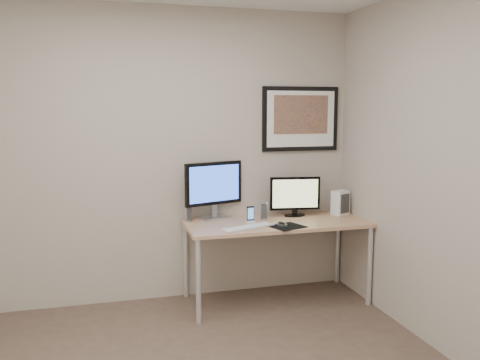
{
  "coord_description": "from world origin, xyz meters",
  "views": [
    {
      "loc": [
        -0.48,
        -2.79,
        1.72
      ],
      "look_at": [
        0.6,
        1.1,
        1.15
      ],
      "focal_mm": 38.0,
      "sensor_mm": 36.0,
      "label": 1
    }
  ],
  "objects_px": {
    "framed_art": "(300,119)",
    "monitor_tv": "(295,195)",
    "keyboard": "(248,227)",
    "speaker_right": "(264,211)",
    "phone_dock": "(250,214)",
    "fan_unit": "(340,203)",
    "desk": "(276,228)",
    "speaker_left": "(187,212)",
    "monitor_large": "(214,188)"
  },
  "relations": [
    {
      "from": "monitor_tv",
      "to": "speaker_left",
      "type": "bearing_deg",
      "value": -174.44
    },
    {
      "from": "framed_art",
      "to": "phone_dock",
      "type": "relative_size",
      "value": 5.2
    },
    {
      "from": "framed_art",
      "to": "monitor_tv",
      "type": "bearing_deg",
      "value": -122.66
    },
    {
      "from": "keyboard",
      "to": "speaker_right",
      "type": "bearing_deg",
      "value": 31.64
    },
    {
      "from": "desk",
      "to": "keyboard",
      "type": "bearing_deg",
      "value": -149.31
    },
    {
      "from": "monitor_large",
      "to": "monitor_tv",
      "type": "bearing_deg",
      "value": -24.98
    },
    {
      "from": "keyboard",
      "to": "phone_dock",
      "type": "bearing_deg",
      "value": 48.27
    },
    {
      "from": "monitor_large",
      "to": "speaker_left",
      "type": "relative_size",
      "value": 3.36
    },
    {
      "from": "desk",
      "to": "phone_dock",
      "type": "bearing_deg",
      "value": 175.55
    },
    {
      "from": "keyboard",
      "to": "fan_unit",
      "type": "distance_m",
      "value": 1.04
    },
    {
      "from": "monitor_tv",
      "to": "monitor_large",
      "type": "bearing_deg",
      "value": -178.56
    },
    {
      "from": "speaker_right",
      "to": "phone_dock",
      "type": "distance_m",
      "value": 0.17
    },
    {
      "from": "framed_art",
      "to": "desk",
      "type": "bearing_deg",
      "value": -136.54
    },
    {
      "from": "speaker_right",
      "to": "fan_unit",
      "type": "bearing_deg",
      "value": 14.08
    },
    {
      "from": "speaker_left",
      "to": "fan_unit",
      "type": "bearing_deg",
      "value": -25.21
    },
    {
      "from": "speaker_left",
      "to": "monitor_large",
      "type": "bearing_deg",
      "value": -11.82
    },
    {
      "from": "desk",
      "to": "speaker_right",
      "type": "bearing_deg",
      "value": 128.87
    },
    {
      "from": "keyboard",
      "to": "fan_unit",
      "type": "relative_size",
      "value": 2.09
    },
    {
      "from": "framed_art",
      "to": "keyboard",
      "type": "height_order",
      "value": "framed_art"
    },
    {
      "from": "framed_art",
      "to": "phone_dock",
      "type": "distance_m",
      "value": 1.05
    },
    {
      "from": "fan_unit",
      "to": "phone_dock",
      "type": "bearing_deg",
      "value": 162.16
    },
    {
      "from": "phone_dock",
      "to": "fan_unit",
      "type": "relative_size",
      "value": 0.63
    },
    {
      "from": "framed_art",
      "to": "monitor_tv",
      "type": "relative_size",
      "value": 1.61
    },
    {
      "from": "framed_art",
      "to": "phone_dock",
      "type": "xyz_separation_m",
      "value": [
        -0.58,
        -0.31,
        -0.82
      ]
    },
    {
      "from": "monitor_tv",
      "to": "fan_unit",
      "type": "distance_m",
      "value": 0.45
    },
    {
      "from": "desk",
      "to": "fan_unit",
      "type": "relative_size",
      "value": 7.04
    },
    {
      "from": "speaker_right",
      "to": "speaker_left",
      "type": "bearing_deg",
      "value": -175.21
    },
    {
      "from": "monitor_large",
      "to": "speaker_left",
      "type": "distance_m",
      "value": 0.33
    },
    {
      "from": "framed_art",
      "to": "keyboard",
      "type": "distance_m",
      "value": 1.22
    },
    {
      "from": "framed_art",
      "to": "speaker_right",
      "type": "distance_m",
      "value": 0.95
    },
    {
      "from": "desk",
      "to": "speaker_right",
      "type": "distance_m",
      "value": 0.2
    },
    {
      "from": "monitor_tv",
      "to": "speaker_right",
      "type": "distance_m",
      "value": 0.34
    },
    {
      "from": "framed_art",
      "to": "monitor_large",
      "type": "bearing_deg",
      "value": -174.41
    },
    {
      "from": "keyboard",
      "to": "monitor_tv",
      "type": "bearing_deg",
      "value": 12.61
    },
    {
      "from": "desk",
      "to": "keyboard",
      "type": "distance_m",
      "value": 0.38
    },
    {
      "from": "fan_unit",
      "to": "monitor_tv",
      "type": "bearing_deg",
      "value": 150.02
    },
    {
      "from": "monitor_tv",
      "to": "keyboard",
      "type": "height_order",
      "value": "monitor_tv"
    },
    {
      "from": "desk",
      "to": "framed_art",
      "type": "xyz_separation_m",
      "value": [
        0.35,
        0.33,
        0.96
      ]
    },
    {
      "from": "fan_unit",
      "to": "speaker_left",
      "type": "bearing_deg",
      "value": 152.56
    },
    {
      "from": "keyboard",
      "to": "fan_unit",
      "type": "bearing_deg",
      "value": -2.67
    },
    {
      "from": "monitor_large",
      "to": "speaker_right",
      "type": "distance_m",
      "value": 0.49
    },
    {
      "from": "monitor_large",
      "to": "speaker_left",
      "type": "xyz_separation_m",
      "value": [
        -0.25,
        -0.04,
        -0.2
      ]
    },
    {
      "from": "framed_art",
      "to": "keyboard",
      "type": "xyz_separation_m",
      "value": [
        -0.67,
        -0.52,
        -0.88
      ]
    },
    {
      "from": "monitor_large",
      "to": "desk",
      "type": "bearing_deg",
      "value": -44.05
    },
    {
      "from": "monitor_tv",
      "to": "phone_dock",
      "type": "xyz_separation_m",
      "value": [
        -0.47,
        -0.14,
        -0.12
      ]
    },
    {
      "from": "desk",
      "to": "monitor_tv",
      "type": "distance_m",
      "value": 0.39
    },
    {
      "from": "phone_dock",
      "to": "fan_unit",
      "type": "distance_m",
      "value": 0.91
    },
    {
      "from": "phone_dock",
      "to": "fan_unit",
      "type": "xyz_separation_m",
      "value": [
        0.9,
        0.09,
        0.04
      ]
    },
    {
      "from": "monitor_large",
      "to": "fan_unit",
      "type": "xyz_separation_m",
      "value": [
        1.18,
        -0.14,
        -0.17
      ]
    },
    {
      "from": "speaker_left",
      "to": "keyboard",
      "type": "xyz_separation_m",
      "value": [
        0.44,
        -0.39,
        -0.07
      ]
    }
  ]
}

